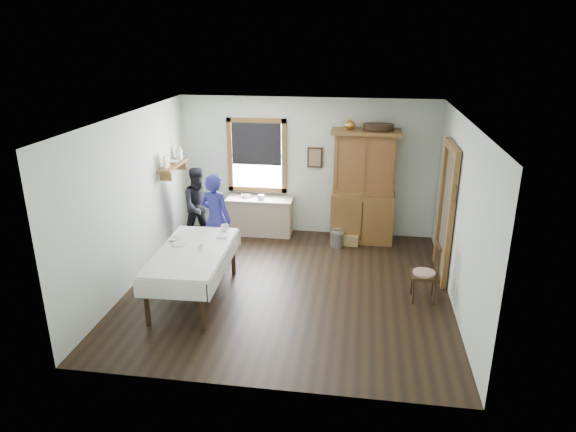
{
  "coord_description": "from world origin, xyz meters",
  "views": [
    {
      "loc": [
        1.06,
        -7.26,
        3.85
      ],
      "look_at": [
        -0.06,
        0.3,
        1.1
      ],
      "focal_mm": 32.0,
      "sensor_mm": 36.0,
      "label": 1
    }
  ],
  "objects": [
    {
      "name": "room",
      "position": [
        0.0,
        0.0,
        1.35
      ],
      "size": [
        5.01,
        5.01,
        2.7
      ],
      "color": "black",
      "rests_on": "ground"
    },
    {
      "name": "window",
      "position": [
        -1.0,
        2.46,
        1.62
      ],
      "size": [
        1.18,
        0.07,
        1.48
      ],
      "color": "white",
      "rests_on": "room"
    },
    {
      "name": "doorway",
      "position": [
        2.46,
        0.85,
        1.16
      ],
      "size": [
        0.09,
        1.14,
        2.22
      ],
      "color": "#4D4537",
      "rests_on": "room"
    },
    {
      "name": "wall_shelf",
      "position": [
        -2.37,
        1.54,
        1.57
      ],
      "size": [
        0.24,
        1.0,
        0.44
      ],
      "color": "brown",
      "rests_on": "room"
    },
    {
      "name": "framed_picture",
      "position": [
        0.15,
        2.46,
        1.55
      ],
      "size": [
        0.3,
        0.04,
        0.4
      ],
      "primitive_type": "cube",
      "color": "#342212",
      "rests_on": "room"
    },
    {
      "name": "rug_beater",
      "position": [
        2.45,
        0.3,
        1.72
      ],
      "size": [
        0.01,
        0.27,
        0.27
      ],
      "primitive_type": "torus",
      "rotation": [
        0.0,
        1.57,
        0.0
      ],
      "color": "black",
      "rests_on": "room"
    },
    {
      "name": "work_counter",
      "position": [
        -0.91,
        2.21,
        0.37
      ],
      "size": [
        1.31,
        0.5,
        0.75
      ],
      "primitive_type": "cube",
      "rotation": [
        0.0,
        0.0,
        0.01
      ],
      "color": "tan",
      "rests_on": "room"
    },
    {
      "name": "china_hutch",
      "position": [
        1.11,
        2.17,
        1.08
      ],
      "size": [
        1.27,
        0.6,
        2.17
      ],
      "primitive_type": "cube",
      "rotation": [
        0.0,
        0.0,
        0.0
      ],
      "color": "brown",
      "rests_on": "room"
    },
    {
      "name": "dining_table",
      "position": [
        -1.38,
        -0.53,
        0.39
      ],
      "size": [
        1.11,
        2.01,
        0.79
      ],
      "primitive_type": "cube",
      "rotation": [
        0.0,
        0.0,
        0.04
      ],
      "color": "silver",
      "rests_on": "room"
    },
    {
      "name": "spindle_chair",
      "position": [
        2.07,
        -0.1,
        0.46
      ],
      "size": [
        0.44,
        0.44,
        0.92
      ],
      "primitive_type": "cube",
      "rotation": [
        0.0,
        0.0,
        0.03
      ],
      "color": "#342212",
      "rests_on": "room"
    },
    {
      "name": "pail",
      "position": [
        0.67,
        1.79,
        0.14
      ],
      "size": [
        0.26,
        0.26,
        0.28
      ],
      "primitive_type": "cube",
      "rotation": [
        0.0,
        0.0,
        -0.02
      ],
      "color": "#94989C",
      "rests_on": "room"
    },
    {
      "name": "wicker_basket",
      "position": [
        0.88,
        1.91,
        0.1
      ],
      "size": [
        0.35,
        0.25,
        0.2
      ],
      "primitive_type": "cube",
      "rotation": [
        0.0,
        0.0,
        0.03
      ],
      "color": "tan",
      "rests_on": "room"
    },
    {
      "name": "woman_blue",
      "position": [
        -1.39,
        0.78,
        0.75
      ],
      "size": [
        0.64,
        0.53,
        1.5
      ],
      "primitive_type": "imported",
      "rotation": [
        0.0,
        0.0,
        2.79
      ],
      "color": "navy",
      "rests_on": "room"
    },
    {
      "name": "figure_dark",
      "position": [
        -1.94,
        1.62,
        0.69
      ],
      "size": [
        0.85,
        0.81,
        1.37
      ],
      "primitive_type": "imported",
      "rotation": [
        0.0,
        0.0,
        0.59
      ],
      "color": "black",
      "rests_on": "room"
    },
    {
      "name": "table_cup_a",
      "position": [
        -1.1,
        0.3,
        0.84
      ],
      "size": [
        0.15,
        0.15,
        0.11
      ],
      "primitive_type": "imported",
      "rotation": [
        0.0,
        0.0,
        0.12
      ],
      "color": "white",
      "rests_on": "dining_table"
    },
    {
      "name": "table_cup_b",
      "position": [
        -1.25,
        -0.53,
        0.83
      ],
      "size": [
        0.12,
        0.12,
        0.09
      ],
      "primitive_type": "imported",
      "rotation": [
        0.0,
        0.0,
        0.32
      ],
      "color": "white",
      "rests_on": "dining_table"
    },
    {
      "name": "table_bowl",
      "position": [
        -1.77,
        -0.22,
        0.81
      ],
      "size": [
        0.21,
        0.21,
        0.05
      ],
      "primitive_type": "imported",
      "rotation": [
        0.0,
        0.0,
        -0.06
      ],
      "color": "white",
      "rests_on": "dining_table"
    },
    {
      "name": "counter_book",
      "position": [
        -1.3,
        2.29,
        0.76
      ],
      "size": [
        0.25,
        0.29,
        0.02
      ],
      "primitive_type": "imported",
      "rotation": [
        0.0,
        0.0,
        0.4
      ],
      "color": "#7C6553",
      "rests_on": "work_counter"
    },
    {
      "name": "counter_bowl",
      "position": [
        -1.2,
        2.23,
        0.78
      ],
      "size": [
        0.21,
        0.21,
        0.06
      ],
      "primitive_type": "imported",
      "rotation": [
        0.0,
        0.0,
        -0.22
      ],
      "color": "white",
      "rests_on": "work_counter"
    },
    {
      "name": "shelf_bowl",
      "position": [
        -2.37,
        1.55,
        1.6
      ],
      "size": [
        0.22,
        0.22,
        0.05
      ],
      "primitive_type": "imported",
      "color": "white",
      "rests_on": "wall_shelf"
    }
  ]
}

